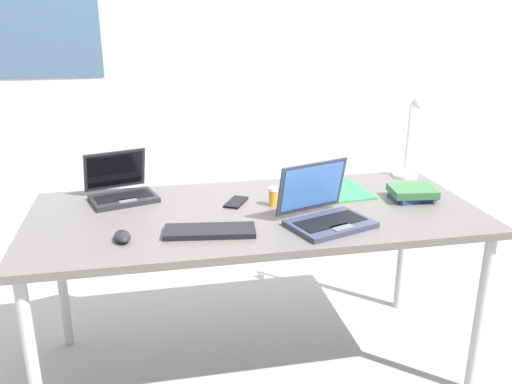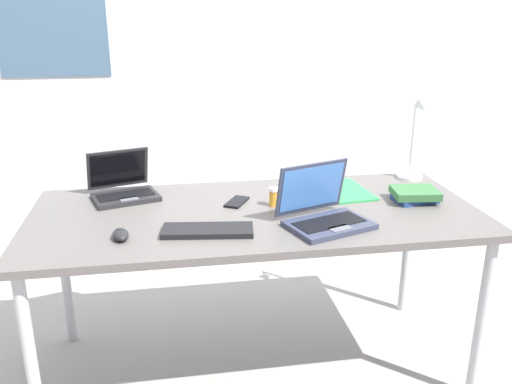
# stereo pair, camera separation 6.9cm
# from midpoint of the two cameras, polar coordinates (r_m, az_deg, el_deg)

# --- Properties ---
(ground_plane) EXTENTS (12.00, 12.00, 0.00)m
(ground_plane) POSITION_cam_midpoint_polar(r_m,az_deg,el_deg) (2.53, 0.82, -17.88)
(ground_plane) COLOR gray
(wall_back) EXTENTS (6.00, 0.13, 2.60)m
(wall_back) POSITION_cam_midpoint_polar(r_m,az_deg,el_deg) (3.12, -2.80, 14.99)
(wall_back) COLOR silver
(wall_back) RESTS_ON ground_plane
(desk) EXTENTS (1.80, 0.80, 0.74)m
(desk) POSITION_cam_midpoint_polar(r_m,az_deg,el_deg) (2.19, 0.90, -3.40)
(desk) COLOR #595451
(desk) RESTS_ON ground_plane
(desk_lamp) EXTENTS (0.12, 0.18, 0.40)m
(desk_lamp) POSITION_cam_midpoint_polar(r_m,az_deg,el_deg) (2.61, 17.42, 5.31)
(desk_lamp) COLOR white
(desk_lamp) RESTS_ON desk
(laptop_front_left) EXTENTS (0.37, 0.34, 0.22)m
(laptop_front_left) POSITION_cam_midpoint_polar(r_m,az_deg,el_deg) (2.04, 8.16, -2.21)
(laptop_front_left) COLOR #33384C
(laptop_front_left) RESTS_ON desk
(laptop_by_keyboard) EXTENTS (0.32, 0.30, 0.20)m
(laptop_by_keyboard) POSITION_cam_midpoint_polar(r_m,az_deg,el_deg) (2.37, -13.10, 0.41)
(laptop_by_keyboard) COLOR #232326
(laptop_by_keyboard) RESTS_ON desk
(external_keyboard) EXTENTS (0.34, 0.16, 0.02)m
(external_keyboard) POSITION_cam_midpoint_polar(r_m,az_deg,el_deg) (1.96, -4.15, -4.10)
(external_keyboard) COLOR black
(external_keyboard) RESTS_ON desk
(computer_mouse) EXTENTS (0.07, 0.11, 0.03)m
(computer_mouse) POSITION_cam_midpoint_polar(r_m,az_deg,el_deg) (1.95, -13.21, -4.44)
(computer_mouse) COLOR black
(computer_mouse) RESTS_ON desk
(cell_phone) EXTENTS (0.12, 0.15, 0.01)m
(cell_phone) POSITION_cam_midpoint_polar(r_m,az_deg,el_deg) (2.25, -1.18, -1.07)
(cell_phone) COLOR black
(cell_phone) RESTS_ON desk
(pill_bottle) EXTENTS (0.04, 0.04, 0.08)m
(pill_bottle) POSITION_cam_midpoint_polar(r_m,az_deg,el_deg) (2.21, 2.77, -0.49)
(pill_bottle) COLOR gold
(pill_bottle) RESTS_ON desk
(book_stack) EXTENTS (0.20, 0.17, 0.05)m
(book_stack) POSITION_cam_midpoint_polar(r_m,az_deg,el_deg) (2.37, 17.31, -0.28)
(book_stack) COLOR navy
(book_stack) RESTS_ON desk
(paper_folder_near_mouse) EXTENTS (0.26, 0.33, 0.01)m
(paper_folder_near_mouse) POSITION_cam_midpoint_polar(r_m,az_deg,el_deg) (2.42, 9.72, 0.13)
(paper_folder_near_mouse) COLOR green
(paper_folder_near_mouse) RESTS_ON desk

